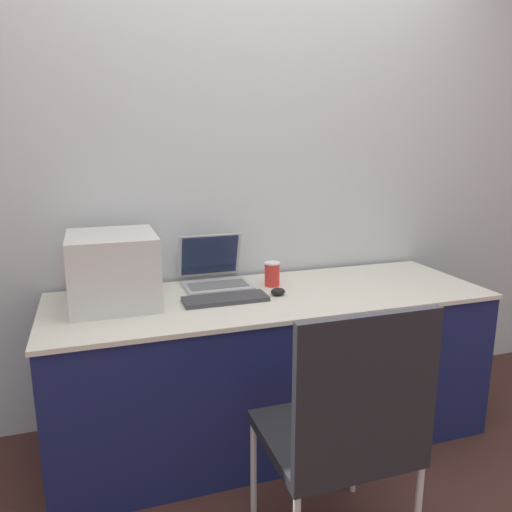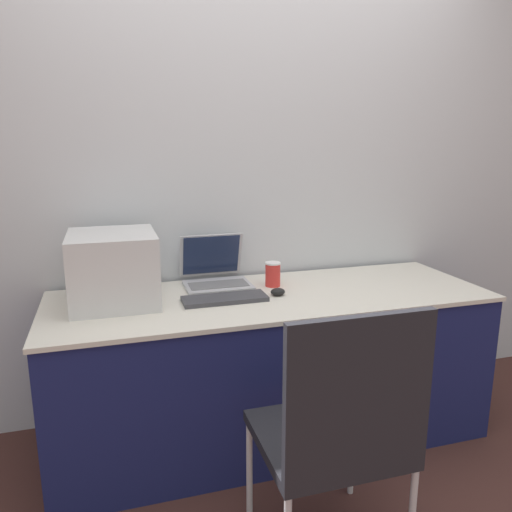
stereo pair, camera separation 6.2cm
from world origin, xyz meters
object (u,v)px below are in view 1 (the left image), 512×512
Objects in this scene: printer at (113,267)px; chair at (345,424)px; laptop_left at (215,274)px; mouse at (278,292)px; external_keyboard at (225,299)px; coffee_cup at (272,274)px.

printer is 1.17m from chair.
laptop_left reaches higher than chair.
mouse is 0.07× the size of chair.
laptop_left is 0.27m from external_keyboard.
coffee_cup is at bearing 79.95° from mouse.
printer is at bearing -163.06° from laptop_left.
printer is 3.35× the size of coffee_cup.
chair reaches higher than coffee_cup.
chair is at bearing -75.90° from external_keyboard.
laptop_left is 0.35m from mouse.
laptop_left is at bearing 16.94° from printer.
printer reaches higher than laptop_left.
laptop_left reaches higher than external_keyboard.
laptop_left is at bearing 158.19° from coffee_cup.
external_keyboard is 0.25m from mouse.
printer is 0.51m from external_keyboard.
external_keyboard is 0.33m from coffee_cup.
mouse is (0.72, -0.11, -0.15)m from printer.
laptop_left is 0.84× the size of external_keyboard.
printer is 0.52m from laptop_left.
printer is at bearing 126.67° from chair.
chair is at bearing -94.38° from mouse.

